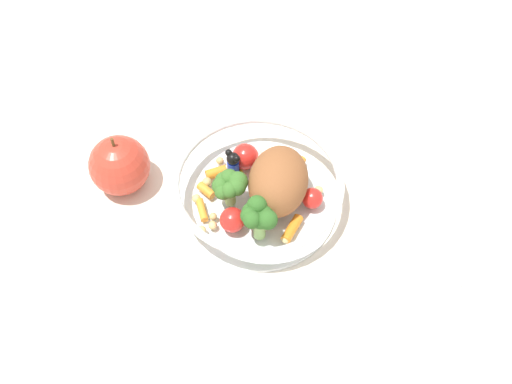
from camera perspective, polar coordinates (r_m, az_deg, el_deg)
name	(u,v)px	position (r m, az deg, el deg)	size (l,w,h in m)	color
ground_plane	(264,207)	(0.75, 0.72, -1.40)	(2.40, 2.40, 0.00)	silver
food_container	(262,187)	(0.73, 0.51, 0.48)	(0.20, 0.20, 0.08)	white
loose_apple	(119,165)	(0.76, -12.46, 2.41)	(0.07, 0.07, 0.09)	#BC3828
folded_napkin	(462,216)	(0.78, 18.48, -2.07)	(0.15, 0.12, 0.01)	white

